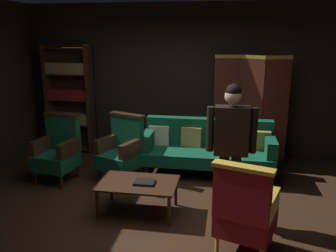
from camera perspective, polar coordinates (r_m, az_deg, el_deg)
name	(u,v)px	position (r m, az deg, el deg)	size (l,w,h in m)	color
ground_plane	(158,212)	(4.72, -1.67, -13.74)	(10.00, 10.00, 0.00)	#331E11
back_wall	(183,80)	(6.62, 2.40, 7.40)	(7.20, 0.10, 2.80)	black
folding_screen	(250,108)	(6.31, 13.24, 2.83)	(1.29, 0.29, 1.90)	#5B2319
bookshelf	(70,97)	(7.02, -15.64, 4.61)	(0.90, 0.32, 2.05)	#382114
velvet_couch	(208,146)	(5.81, 6.45, -3.31)	(2.12, 0.78, 0.88)	#382114
coffee_table	(138,186)	(4.56, -4.91, -9.61)	(1.00, 0.64, 0.42)	#382114
armchair_gilt_accent	(245,210)	(3.80, 12.39, -13.26)	(0.73, 0.73, 1.04)	gold
armchair_wing_left	(58,150)	(5.74, -17.44, -3.77)	(0.66, 0.65, 1.04)	#382114
armchair_wing_right	(121,150)	(5.55, -7.58, -3.86)	(0.75, 0.75, 1.04)	#382114
standing_figure	(231,141)	(4.22, 10.22, -2.38)	(0.59, 0.24, 1.70)	black
potted_plant	(128,136)	(6.49, -6.52, -1.69)	(0.45, 0.45, 0.74)	brown
book_black_cloth	(144,182)	(4.49, -3.86, -9.11)	(0.26, 0.20, 0.03)	black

